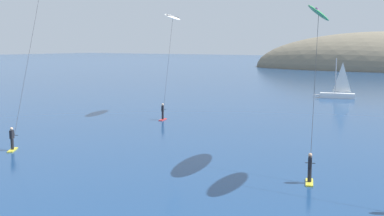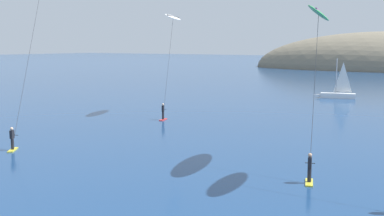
# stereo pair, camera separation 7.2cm
# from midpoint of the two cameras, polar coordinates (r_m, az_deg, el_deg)

# --- Properties ---
(sailboat_near) EXTENTS (5.95, 2.60, 5.70)m
(sailboat_near) POSITION_cam_midpoint_polar(r_m,az_deg,el_deg) (71.95, 16.57, 1.66)
(sailboat_near) COLOR white
(sailboat_near) RESTS_ON ground
(kitesurfer_green) EXTENTS (3.13, 7.94, 10.07)m
(kitesurfer_green) POSITION_cam_midpoint_polar(r_m,az_deg,el_deg) (30.58, 14.65, 9.79)
(kitesurfer_green) COLOR yellow
(kitesurfer_green) RESTS_ON ground
(kitesurfer_black) EXTENTS (4.09, 7.98, 12.68)m
(kitesurfer_black) POSITION_cam_midpoint_polar(r_m,az_deg,el_deg) (40.87, -17.83, 11.97)
(kitesurfer_black) COLOR yellow
(kitesurfer_black) RESTS_ON ground
(kitesurfer_white) EXTENTS (3.76, 7.79, 10.96)m
(kitesurfer_white) POSITION_cam_midpoint_polar(r_m,az_deg,el_deg) (52.56, -2.44, 9.83)
(kitesurfer_white) COLOR red
(kitesurfer_white) RESTS_ON ground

